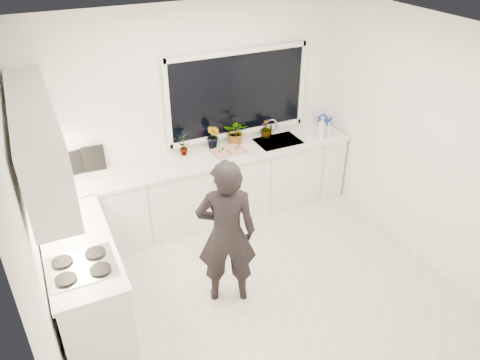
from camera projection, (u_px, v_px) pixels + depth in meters
floor at (256, 288)px, 5.09m from camera, size 4.00×3.50×0.02m
wall_back at (193, 115)px, 5.77m from camera, size 4.00×0.02×2.70m
wall_left at (30, 237)px, 3.66m from camera, size 0.02×3.50×2.70m
wall_right at (420, 141)px, 5.14m from camera, size 0.02×3.50×2.70m
ceiling at (262, 34)px, 3.71m from camera, size 4.00×3.50×0.02m
window at (238, 94)px, 5.86m from camera, size 1.80×0.02×1.00m
base_cabinets_back at (205, 190)px, 5.99m from camera, size 3.92×0.58×0.88m
base_cabinets_left at (86, 283)px, 4.52m from camera, size 0.58×1.60×0.88m
countertop_back at (204, 159)px, 5.75m from camera, size 3.94×0.62×0.04m
countertop_left at (78, 246)px, 4.28m from camera, size 0.62×1.60×0.04m
upper_cabinets at (38, 139)px, 4.03m from camera, size 0.34×2.10×0.70m
sink at (278, 144)px, 6.16m from camera, size 0.58×0.42×0.14m
faucet at (271, 128)px, 6.23m from camera, size 0.03×0.03×0.22m
stovetop at (81, 266)px, 3.98m from camera, size 0.56×0.48×0.03m
person at (226, 234)px, 4.58m from camera, size 0.69×0.58×1.63m
pizza_tray at (228, 152)px, 5.83m from camera, size 0.44×0.34×0.03m
pizza at (228, 150)px, 5.82m from camera, size 0.40×0.30×0.01m
watering_can at (323, 121)px, 6.52m from camera, size 0.17×0.17×0.13m
paper_towel_roll at (41, 176)px, 5.07m from camera, size 0.13×0.13×0.26m
knife_block at (50, 174)px, 5.15m from camera, size 0.16×0.14×0.22m
utensil_crock at (49, 216)px, 4.52m from camera, size 0.13×0.13×0.16m
picture_frame_large at (73, 163)px, 5.31m from camera, size 0.22×0.06×0.28m
picture_frame_small at (94, 158)px, 5.39m from camera, size 0.25×0.03×0.30m
herb_plants at (230, 133)px, 5.95m from camera, size 1.35×0.38×0.34m
soap_bottles at (323, 128)px, 6.17m from camera, size 0.23×0.12×0.29m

